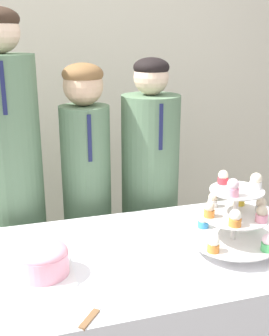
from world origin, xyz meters
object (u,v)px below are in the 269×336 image
at_px(round_cake, 43,260).
at_px(student_0, 14,199).
at_px(student_2, 150,205).
at_px(student_1, 88,208).
at_px(cake_knife, 98,308).
at_px(cupcake_stand, 236,217).

bearing_deg(round_cake, student_0, 97.03).
relative_size(student_0, student_2, 1.15).
distance_m(round_cake, student_1, 0.72).
relative_size(round_cake, cake_knife, 0.82).
height_order(student_0, student_2, student_0).
height_order(round_cake, student_1, student_1).
relative_size(cake_knife, student_0, 0.15).
xyz_separation_m(round_cake, student_0, (-0.08, 0.66, -0.02)).
bearing_deg(round_cake, student_2, 47.26).
xyz_separation_m(cake_knife, student_2, (0.47, 0.89, -0.08)).
bearing_deg(cake_knife, student_0, 54.01).
distance_m(student_0, student_1, 0.37).
height_order(cake_knife, cupcake_stand, cupcake_stand).
xyz_separation_m(round_cake, student_1, (0.27, 0.66, -0.11)).
bearing_deg(cake_knife, student_1, 31.60).
height_order(student_0, student_1, student_0).
xyz_separation_m(student_1, student_2, (0.33, 0.00, -0.03)).
bearing_deg(student_0, student_2, -0.00).
xyz_separation_m(student_0, student_2, (0.69, -0.00, -0.12)).
bearing_deg(student_2, student_1, -180.00).
xyz_separation_m(cake_knife, student_0, (-0.22, 0.89, 0.04)).
distance_m(round_cake, student_2, 0.91).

